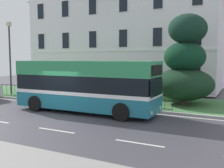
{
  "coord_description": "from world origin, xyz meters",
  "views": [
    {
      "loc": [
        9.52,
        -11.03,
        3.24
      ],
      "look_at": [
        2.2,
        3.39,
        1.67
      ],
      "focal_mm": 42.31,
      "sensor_mm": 36.0,
      "label": 1
    }
  ],
  "objects_px": {
    "evergreen_tree": "(185,67)",
    "single_decker_bus": "(86,85)",
    "georgian_townhouse": "(125,28)",
    "street_lamp_post": "(10,53)"
  },
  "relations": [
    {
      "from": "evergreen_tree",
      "to": "single_decker_bus",
      "type": "distance_m",
      "value": 6.97
    },
    {
      "from": "georgian_townhouse",
      "to": "evergreen_tree",
      "type": "relative_size",
      "value": 3.29
    },
    {
      "from": "street_lamp_post",
      "to": "single_decker_bus",
      "type": "bearing_deg",
      "value": -17.48
    },
    {
      "from": "single_decker_bus",
      "to": "street_lamp_post",
      "type": "distance_m",
      "value": 10.31
    },
    {
      "from": "evergreen_tree",
      "to": "street_lamp_post",
      "type": "xyz_separation_m",
      "value": [
        -14.45,
        -1.9,
        1.04
      ]
    },
    {
      "from": "single_decker_bus",
      "to": "street_lamp_post",
      "type": "xyz_separation_m",
      "value": [
        -9.63,
        3.03,
        2.08
      ]
    },
    {
      "from": "georgian_townhouse",
      "to": "single_decker_bus",
      "type": "distance_m",
      "value": 14.45
    },
    {
      "from": "georgian_townhouse",
      "to": "single_decker_bus",
      "type": "relative_size",
      "value": 2.26
    },
    {
      "from": "georgian_townhouse",
      "to": "evergreen_tree",
      "type": "xyz_separation_m",
      "value": [
        8.16,
        -8.23,
        -3.89
      ]
    },
    {
      "from": "evergreen_tree",
      "to": "single_decker_bus",
      "type": "bearing_deg",
      "value": -134.3
    }
  ]
}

